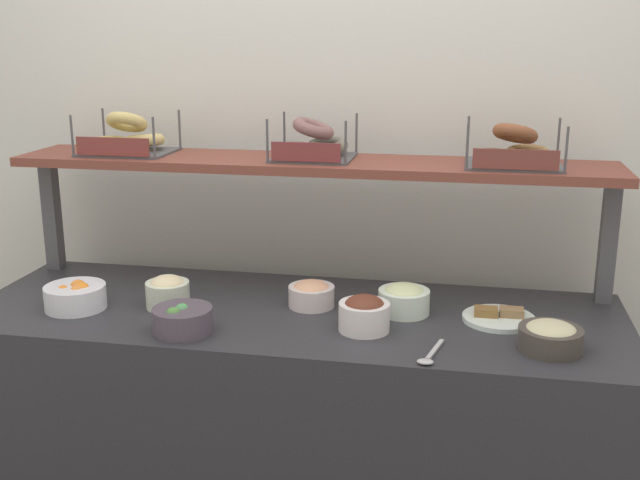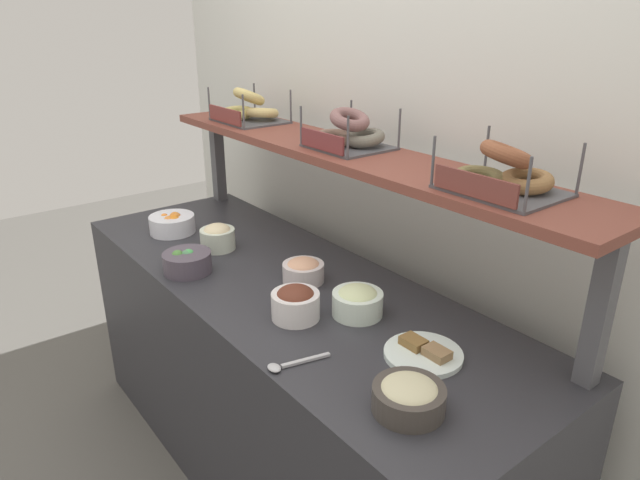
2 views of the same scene
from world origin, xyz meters
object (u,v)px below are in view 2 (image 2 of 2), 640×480
object	(u,v)px
bowl_veggie_mix	(187,262)
bagel_basket_cinnamon_raisin	(502,175)
serving_plate_white	(424,353)
bowl_fruit_salad	(172,223)
bagel_basket_poppy	(348,135)
bowl_tuna_salad	(409,396)
bowl_lox_spread	(303,270)
bagel_basket_plain	(249,110)
bowl_scallion_spread	(358,301)
serving_spoon_near_plate	(288,364)
bowl_potato_salad	(218,237)
bowl_chocolate_spread	(296,303)

from	to	relation	value
bowl_veggie_mix	bagel_basket_cinnamon_raisin	world-z (taller)	bagel_basket_cinnamon_raisin
serving_plate_white	bowl_fruit_salad	bearing A→B (deg)	-173.68
serving_plate_white	bagel_basket_cinnamon_raisin	distance (m)	0.52
bowl_fruit_salad	bagel_basket_poppy	bearing A→B (deg)	30.13
bagel_basket_poppy	bowl_tuna_salad	bearing A→B (deg)	-30.71
bowl_lox_spread	bagel_basket_cinnamon_raisin	distance (m)	0.77
bowl_fruit_salad	bagel_basket_plain	distance (m)	0.58
bowl_tuna_salad	bowl_scallion_spread	bearing A→B (deg)	153.56
bowl_tuna_salad	bagel_basket_plain	size ratio (longest dim) A/B	0.58
bowl_tuna_salad	serving_spoon_near_plate	bearing A→B (deg)	-158.90
bowl_lox_spread	serving_spoon_near_plate	distance (m)	0.51
bowl_lox_spread	serving_plate_white	size ratio (longest dim) A/B	0.67
serving_plate_white	bagel_basket_poppy	size ratio (longest dim) A/B	0.82
bagel_basket_cinnamon_raisin	bagel_basket_plain	bearing A→B (deg)	179.45
bowl_fruit_salad	bowl_potato_salad	bearing A→B (deg)	13.36
bowl_potato_salad	bowl_lox_spread	xyz separation A→B (m)	(0.44, 0.09, -0.01)
bowl_scallion_spread	bagel_basket_plain	distance (m)	1.10
bagel_basket_cinnamon_raisin	bowl_chocolate_spread	bearing A→B (deg)	-137.03
bowl_veggie_mix	bowl_lox_spread	distance (m)	0.43
bowl_scallion_spread	bowl_fruit_salad	bearing A→B (deg)	-171.30
bowl_tuna_salad	bowl_lox_spread	distance (m)	0.74
serving_plate_white	bagel_basket_plain	world-z (taller)	bagel_basket_plain
bowl_veggie_mix	bowl_fruit_salad	bearing A→B (deg)	162.89
bowl_veggie_mix	bowl_lox_spread	size ratio (longest dim) A/B	1.20
bowl_fruit_salad	serving_plate_white	size ratio (longest dim) A/B	0.88
bowl_lox_spread	bowl_fruit_salad	size ratio (longest dim) A/B	0.77
serving_plate_white	bagel_basket_plain	size ratio (longest dim) A/B	0.71
serving_spoon_near_plate	bagel_basket_plain	distance (m)	1.30
bowl_tuna_salad	bowl_fruit_salad	size ratio (longest dim) A/B	0.92
bowl_chocolate_spread	serving_plate_white	world-z (taller)	bowl_chocolate_spread
bowl_tuna_salad	bowl_lox_spread	xyz separation A→B (m)	(-0.71, 0.21, 0.00)
bowl_fruit_salad	serving_plate_white	xyz separation A→B (m)	(1.29, 0.14, -0.03)
bowl_potato_salad	bowl_tuna_salad	world-z (taller)	bowl_potato_salad
bowl_lox_spread	bagel_basket_plain	distance (m)	0.85
bowl_potato_salad	bagel_basket_poppy	size ratio (longest dim) A/B	0.52
serving_spoon_near_plate	bagel_basket_cinnamon_raisin	world-z (taller)	bagel_basket_cinnamon_raisin
bowl_lox_spread	bowl_fruit_salad	xyz separation A→B (m)	(-0.72, -0.16, -0.00)
bowl_lox_spread	serving_spoon_near_plate	world-z (taller)	bowl_lox_spread
bowl_potato_salad	bowl_chocolate_spread	distance (m)	0.63
bowl_veggie_mix	bowl_fruit_salad	size ratio (longest dim) A/B	0.92
serving_spoon_near_plate	bagel_basket_poppy	size ratio (longest dim) A/B	0.66
bowl_chocolate_spread	bowl_tuna_salad	xyz separation A→B (m)	(0.51, -0.04, -0.01)
bowl_chocolate_spread	bowl_fruit_salad	world-z (taller)	bowl_chocolate_spread
bowl_lox_spread	bowl_scallion_spread	size ratio (longest dim) A/B	0.92
bowl_veggie_mix	bagel_basket_cinnamon_raisin	distance (m)	1.13
bowl_chocolate_spread	bowl_fruit_salad	bearing A→B (deg)	179.47
bowl_lox_spread	bagel_basket_plain	xyz separation A→B (m)	(-0.69, 0.22, 0.44)
bagel_basket_poppy	bagel_basket_cinnamon_raisin	bearing A→B (deg)	-1.81
bowl_veggie_mix	bagel_basket_plain	xyz separation A→B (m)	(-0.37, 0.51, 0.44)
bowl_chocolate_spread	serving_plate_white	size ratio (longest dim) A/B	0.69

